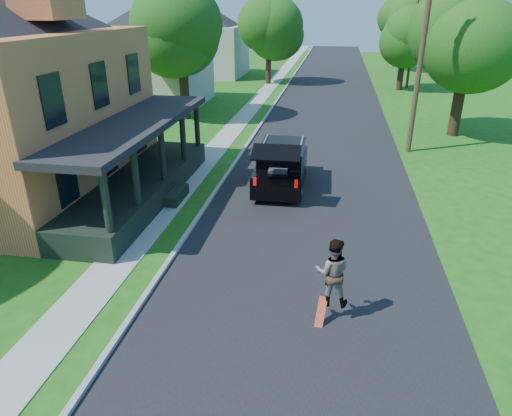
% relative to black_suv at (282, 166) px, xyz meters
% --- Properties ---
extents(ground, '(140.00, 140.00, 0.00)m').
position_rel_black_suv_xyz_m(ground, '(1.50, -8.32, -0.90)').
color(ground, '#1B5911').
rests_on(ground, ground).
extents(street, '(8.00, 120.00, 0.02)m').
position_rel_black_suv_xyz_m(street, '(1.50, 11.68, -0.90)').
color(street, black).
rests_on(street, ground).
extents(curb, '(0.15, 120.00, 0.12)m').
position_rel_black_suv_xyz_m(curb, '(-2.55, 11.68, -0.90)').
color(curb, '#969792').
rests_on(curb, ground).
extents(sidewalk, '(1.30, 120.00, 0.03)m').
position_rel_black_suv_xyz_m(sidewalk, '(-4.10, 11.68, -0.90)').
color(sidewalk, gray).
rests_on(sidewalk, ground).
extents(front_walk, '(6.50, 1.20, 0.03)m').
position_rel_black_suv_xyz_m(front_walk, '(-8.00, -2.32, -0.90)').
color(front_walk, gray).
rests_on(front_walk, ground).
extents(neighbor_house_mid, '(12.78, 12.78, 8.30)m').
position_rel_black_suv_xyz_m(neighbor_house_mid, '(-12.00, 15.68, 3.29)').
color(neighbor_house_mid, beige).
rests_on(neighbor_house_mid, ground).
extents(neighbor_house_far, '(12.78, 12.78, 8.30)m').
position_rel_black_suv_xyz_m(neighbor_house_far, '(-12.00, 31.68, 3.29)').
color(neighbor_house_far, beige).
rests_on(neighbor_house_far, ground).
extents(black_suv, '(2.02, 5.07, 2.35)m').
position_rel_black_suv_xyz_m(black_suv, '(0.00, 0.00, 0.00)').
color(black_suv, black).
rests_on(black_suv, ground).
extents(skateboarder, '(0.85, 0.67, 1.74)m').
position_rel_black_suv_xyz_m(skateboarder, '(2.25, -8.63, 0.36)').
color(skateboarder, black).
rests_on(skateboarder, ground).
extents(skateboard, '(0.29, 0.48, 0.66)m').
position_rel_black_suv_xyz_m(skateboard, '(2.04, -8.97, -0.62)').
color(skateboard, '#B4310F').
rests_on(skateboard, ground).
extents(tree_left_mid, '(7.54, 7.29, 9.15)m').
position_rel_black_suv_xyz_m(tree_left_mid, '(-7.91, 11.41, 4.98)').
color(tree_left_mid, black).
rests_on(tree_left_mid, ground).
extents(tree_left_far, '(6.39, 6.19, 7.93)m').
position_rel_black_suv_xyz_m(tree_left_far, '(-4.54, 26.95, 4.27)').
color(tree_left_far, black).
rests_on(tree_left_far, ground).
extents(tree_right_near, '(5.48, 5.25, 8.51)m').
position_rel_black_suv_xyz_m(tree_right_near, '(8.97, 9.96, 4.75)').
color(tree_right_near, black).
rests_on(tree_right_near, ground).
extents(tree_right_mid, '(5.69, 5.38, 7.39)m').
position_rel_black_suv_xyz_m(tree_right_mid, '(7.60, 25.54, 3.95)').
color(tree_right_mid, black).
rests_on(tree_right_mid, ground).
extents(tree_right_far, '(5.83, 5.58, 8.26)m').
position_rel_black_suv_xyz_m(tree_right_far, '(9.29, 38.94, 4.55)').
color(tree_right_far, black).
rests_on(tree_right_far, ground).
extents(utility_pole_near, '(1.60, 0.65, 9.46)m').
position_rel_black_suv_xyz_m(utility_pole_near, '(6.00, 6.08, 3.98)').
color(utility_pole_near, '#40321E').
rests_on(utility_pole_near, ground).
extents(utility_pole_far, '(1.46, 0.54, 9.12)m').
position_rel_black_suv_xyz_m(utility_pole_far, '(8.50, 26.88, 3.80)').
color(utility_pole_far, '#40321E').
rests_on(utility_pole_far, ground).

